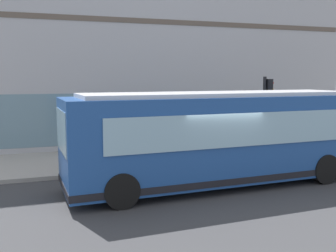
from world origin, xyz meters
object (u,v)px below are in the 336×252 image
at_px(traffic_light_near_corner, 267,101).
at_px(pedestrian_near_hydrant, 151,133).
at_px(city_bus_nearside, 219,139).
at_px(pedestrian_by_light_pole, 191,139).
at_px(fire_hydrant, 174,147).

relative_size(traffic_light_near_corner, pedestrian_near_hydrant, 1.89).
bearing_deg(pedestrian_near_hydrant, city_bus_nearside, -165.00).
distance_m(pedestrian_by_light_pole, pedestrian_near_hydrant, 1.76).
bearing_deg(city_bus_nearside, pedestrian_by_light_pole, -4.94).
distance_m(fire_hydrant, pedestrian_by_light_pole, 1.37).
xyz_separation_m(pedestrian_by_light_pole, pedestrian_near_hydrant, (1.07, 1.39, 0.16)).
height_order(traffic_light_near_corner, fire_hydrant, traffic_light_near_corner).
bearing_deg(pedestrian_near_hydrant, pedestrian_by_light_pole, -127.48).
bearing_deg(pedestrian_by_light_pole, fire_hydrant, 12.52).
distance_m(traffic_light_near_corner, fire_hydrant, 4.42).
height_order(city_bus_nearside, traffic_light_near_corner, traffic_light_near_corner).
relative_size(pedestrian_by_light_pole, pedestrian_near_hydrant, 0.86).
bearing_deg(traffic_light_near_corner, pedestrian_by_light_pole, 87.25).
xyz_separation_m(fire_hydrant, pedestrian_by_light_pole, (-1.24, -0.27, 0.52)).
height_order(city_bus_nearside, pedestrian_by_light_pole, city_bus_nearside).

